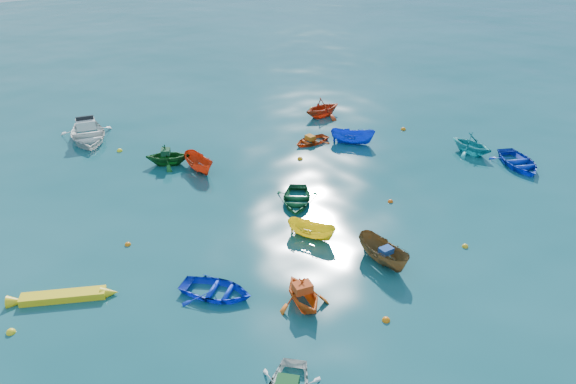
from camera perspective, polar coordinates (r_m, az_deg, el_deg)
ground at (r=27.34m, az=6.35°, el=-4.70°), size 160.00×160.00×0.00m
dinghy_blue_sw at (r=23.87m, az=-7.28°, el=-10.31°), size 3.59×3.79×0.64m
sampan_brown_mid at (r=25.88m, az=9.58°, el=-7.07°), size 1.37×3.13×1.18m
dinghy_blue_se at (r=37.00m, az=22.31°, el=2.45°), size 4.02×4.45×0.76m
dinghy_orange_w at (r=23.20m, az=1.52°, el=-11.37°), size 2.69×2.94×1.31m
sampan_yellow_mid at (r=27.28m, az=2.38°, el=-4.62°), size 1.96×2.67×0.97m
dinghy_green_e at (r=30.19m, az=0.85°, el=-1.10°), size 3.78×3.88×0.66m
dinghy_cyan_se at (r=37.81m, az=18.03°, el=3.76°), size 2.56×2.93×1.47m
sampan_orange_n at (r=34.10m, az=-8.96°, el=2.17°), size 1.18×2.89×1.10m
dinghy_green_n at (r=35.21m, az=-12.03°, el=2.75°), size 3.45×3.34×1.39m
dinghy_red_ne at (r=37.52m, az=2.36°, el=5.00°), size 2.62×1.90×0.53m
sampan_blue_far at (r=37.66m, az=6.54°, el=4.92°), size 2.73×2.96×1.13m
dinghy_orange_far at (r=42.18m, az=3.49°, el=7.66°), size 3.02×2.61×1.58m
kayak_yellow at (r=25.21m, az=-21.80°, el=-10.08°), size 3.88×2.46×0.41m
motorboat_white at (r=40.28m, az=-19.60°, el=5.00°), size 4.57×5.52×1.59m
tarp_green_a at (r=19.51m, az=-0.08°, el=-18.93°), size 0.92×0.93×0.36m
tarp_blue_a at (r=25.38m, az=9.94°, el=-5.88°), size 0.61×0.48×0.28m
tarp_orange_a at (r=22.72m, az=1.50°, el=-9.67°), size 0.85×0.72×0.36m
tarp_green_b at (r=34.87m, az=-12.33°, el=4.02°), size 0.80×0.86×0.33m
tarp_orange_b at (r=37.30m, az=2.25°, el=5.55°), size 0.48×0.62×0.30m
buoy_or_a at (r=22.79m, az=9.92°, el=-12.74°), size 0.32×0.32×0.32m
buoy_ye_a at (r=27.84m, az=17.54°, el=-5.33°), size 0.30×0.30×0.30m
buoy_or_b at (r=30.76m, az=10.36°, el=-1.00°), size 0.29×0.29×0.29m
buoy_ye_b at (r=24.35m, az=-26.31°, el=-12.70°), size 0.35×0.35×0.35m
buoy_or_c at (r=27.76m, az=-15.95°, el=-5.19°), size 0.29×0.29×0.29m
buoy_ye_c at (r=27.84m, az=2.68°, el=-3.88°), size 0.30×0.30×0.30m
buoy_or_d at (r=40.47m, az=11.64°, el=6.21°), size 0.36×0.36×0.36m
buoy_ye_d at (r=37.86m, az=-16.72°, el=4.00°), size 0.36×0.36×0.36m
buoy_or_e at (r=35.13m, az=1.23°, el=3.34°), size 0.35×0.35×0.35m
buoy_ye_e at (r=43.67m, az=2.38°, el=8.42°), size 0.30×0.30×0.30m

